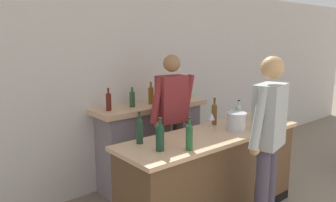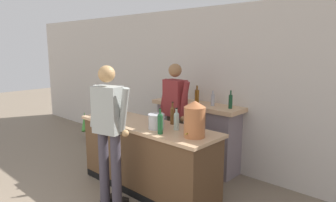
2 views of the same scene
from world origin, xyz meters
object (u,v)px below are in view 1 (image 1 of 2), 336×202
object	(u,v)px
wine_bottle_riesling_slim	(214,113)
wine_glass_front_right	(161,131)
wine_bottle_chardonnay_pale	(238,113)
wine_bottle_burgundy_dark	(160,136)
ice_bucket_steel	(236,121)
copper_dispenser	(263,103)
wine_glass_front_left	(212,117)
fireplace_stone	(151,143)
person_bartender	(172,120)
wine_bottle_rose_blush	(257,117)
wine_glass_near_bucket	(231,112)
wine_bottle_cabernet_heavy	(140,130)
wine_bottle_port_short	(189,136)
person_customer	(268,143)

from	to	relation	value
wine_bottle_riesling_slim	wine_glass_front_right	bearing A→B (deg)	-171.68
wine_bottle_chardonnay_pale	wine_bottle_burgundy_dark	distance (m)	1.33
wine_glass_front_right	ice_bucket_steel	bearing A→B (deg)	-11.92
copper_dispenser	wine_glass_front_left	xyz separation A→B (m)	(-0.73, 0.20, -0.10)
fireplace_stone	wine_bottle_riesling_slim	distance (m)	1.12
person_bartender	wine_glass_front_right	xyz separation A→B (m)	(-0.61, -0.55, 0.09)
fireplace_stone	person_bartender	size ratio (longest dim) A/B	0.91
wine_bottle_rose_blush	wine_glass_front_left	size ratio (longest dim) A/B	1.98
wine_glass_near_bucket	wine_bottle_chardonnay_pale	bearing A→B (deg)	-108.44
wine_glass_front_right	wine_bottle_chardonnay_pale	bearing A→B (deg)	-2.18
ice_bucket_steel	wine_bottle_cabernet_heavy	bearing A→B (deg)	164.43
person_bartender	wine_bottle_port_short	size ratio (longest dim) A/B	5.83
wine_bottle_chardonnay_pale	wine_glass_front_left	distance (m)	0.37
wine_bottle_port_short	wine_bottle_riesling_slim	xyz separation A→B (m)	(0.87, 0.48, 0.00)
ice_bucket_steel	wine_glass_front_right	size ratio (longest dim) A/B	1.36
wine_glass_near_bucket	person_customer	bearing A→B (deg)	-121.46
person_customer	copper_dispenser	bearing A→B (deg)	36.81
wine_bottle_chardonnay_pale	wine_glass_near_bucket	size ratio (longest dim) A/B	1.75
fireplace_stone	wine_glass_front_right	size ratio (longest dim) A/B	9.99
wine_bottle_chardonnay_pale	wine_bottle_burgundy_dark	world-z (taller)	wine_bottle_burgundy_dark
wine_bottle_port_short	wine_glass_front_right	world-z (taller)	wine_bottle_port_short
wine_bottle_riesling_slim	wine_glass_front_right	distance (m)	0.94
wine_bottle_port_short	wine_glass_near_bucket	world-z (taller)	wine_bottle_port_short
copper_dispenser	wine_bottle_chardonnay_pale	size ratio (longest dim) A/B	1.51
wine_bottle_port_short	wine_bottle_chardonnay_pale	distance (m)	1.14
person_bartender	wine_bottle_rose_blush	bearing A→B (deg)	-59.01
wine_bottle_burgundy_dark	wine_glass_near_bucket	bearing A→B (deg)	11.90
person_customer	wine_bottle_cabernet_heavy	world-z (taller)	person_customer
wine_bottle_cabernet_heavy	person_customer	bearing A→B (deg)	-46.53
person_bartender	wine_bottle_riesling_slim	distance (m)	0.53
copper_dispenser	wine_bottle_port_short	world-z (taller)	copper_dispenser
ice_bucket_steel	wine_bottle_riesling_slim	size ratio (longest dim) A/B	0.69
wine_bottle_chardonnay_pale	wine_glass_front_right	bearing A→B (deg)	177.82
copper_dispenser	wine_bottle_rose_blush	distance (m)	0.45
person_bartender	wine_bottle_cabernet_heavy	xyz separation A→B (m)	(-0.79, -0.43, 0.12)
copper_dispenser	wine_bottle_chardonnay_pale	bearing A→B (deg)	166.18
copper_dispenser	wine_glass_front_right	xyz separation A→B (m)	(-1.53, 0.14, -0.11)
copper_dispenser	wine_bottle_burgundy_dark	world-z (taller)	copper_dispenser
person_customer	wine_glass_front_right	xyz separation A→B (m)	(-0.67, 0.78, 0.07)
fireplace_stone	ice_bucket_steel	bearing A→B (deg)	-78.05
fireplace_stone	wine_bottle_burgundy_dark	xyz separation A→B (m)	(-0.83, -1.25, 0.56)
wine_bottle_port_short	wine_bottle_rose_blush	distance (m)	1.07
wine_bottle_cabernet_heavy	wine_bottle_burgundy_dark	bearing A→B (deg)	-85.84
fireplace_stone	person_customer	world-z (taller)	person_customer
ice_bucket_steel	wine_bottle_port_short	distance (m)	0.89
ice_bucket_steel	wine_glass_front_right	world-z (taller)	ice_bucket_steel
wine_bottle_cabernet_heavy	wine_glass_front_right	size ratio (longest dim) A/B	1.94
person_bartender	wine_bottle_riesling_slim	size ratio (longest dim) A/B	5.62
wine_bottle_port_short	wine_bottle_chardonnay_pale	xyz separation A→B (m)	(1.10, 0.30, -0.00)
person_bartender	wine_glass_front_right	distance (m)	0.82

